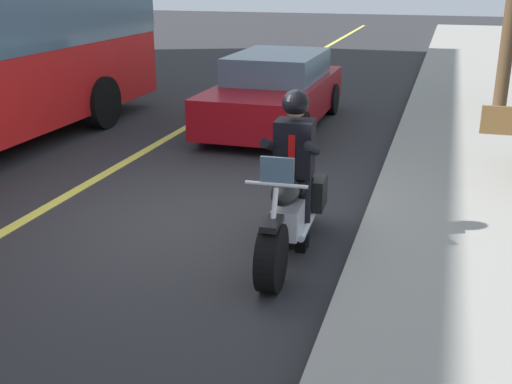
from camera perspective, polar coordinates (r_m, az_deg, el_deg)
ground_plane at (r=7.64m, az=-5.69°, el=-2.70°), size 80.00×80.00×0.00m
lane_center_stripe at (r=8.57m, az=-18.14°, el=-1.07°), size 60.00×0.16×0.01m
motorcycle_main at (r=6.62m, az=3.12°, el=-2.01°), size 2.22×0.65×1.26m
rider_main at (r=6.60m, az=3.51°, el=3.30°), size 0.64×0.56×1.74m
car_dark at (r=12.24m, az=1.82°, el=9.22°), size 4.60×1.92×1.40m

